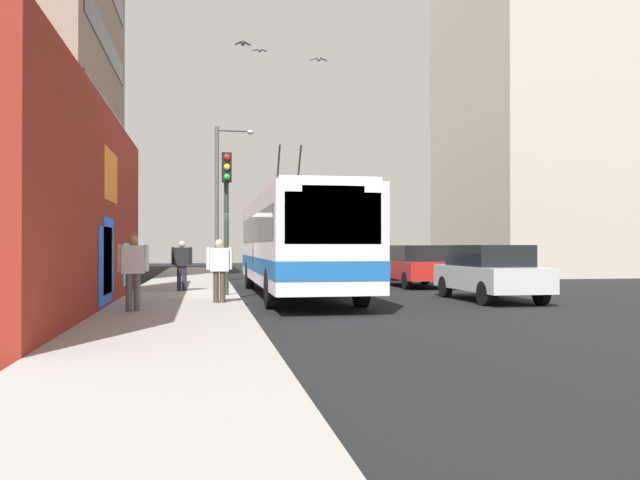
% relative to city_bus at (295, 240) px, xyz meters
% --- Properties ---
extents(ground_plane, '(80.00, 80.00, 0.00)m').
position_rel_city_bus_xyz_m(ground_plane, '(-0.14, 1.80, -1.73)').
color(ground_plane, black).
extents(sidewalk_slab, '(48.00, 3.20, 0.15)m').
position_rel_city_bus_xyz_m(sidewalk_slab, '(-0.14, 3.40, -1.66)').
color(sidewalk_slab, gray).
rests_on(sidewalk_slab, ground_plane).
extents(graffiti_wall, '(14.11, 0.32, 4.85)m').
position_rel_city_bus_xyz_m(graffiti_wall, '(-4.07, 5.15, 0.68)').
color(graffiti_wall, maroon).
rests_on(graffiti_wall, ground_plane).
extents(building_far_left, '(13.28, 7.68, 18.36)m').
position_rel_city_bus_xyz_m(building_far_left, '(10.72, 11.00, 7.45)').
color(building_far_left, gray).
rests_on(building_far_left, ground_plane).
extents(building_far_right, '(10.68, 8.13, 19.15)m').
position_rel_city_bus_xyz_m(building_far_right, '(13.27, -15.20, 7.84)').
color(building_far_right, '#B2A899').
rests_on(building_far_right, ground_plane).
extents(city_bus, '(12.03, 2.57, 4.88)m').
position_rel_city_bus_xyz_m(city_bus, '(0.00, 0.00, 0.00)').
color(city_bus, silver).
rests_on(city_bus, ground_plane).
extents(parked_car_silver, '(4.25, 1.80, 1.58)m').
position_rel_city_bus_xyz_m(parked_car_silver, '(-2.60, -5.20, -0.90)').
color(parked_car_silver, '#B7B7BC').
rests_on(parked_car_silver, ground_plane).
extents(parked_car_red, '(4.38, 1.92, 1.58)m').
position_rel_city_bus_xyz_m(parked_car_red, '(3.80, -5.20, -0.90)').
color(parked_car_red, '#B21E19').
rests_on(parked_car_red, ground_plane).
extents(parked_car_black, '(4.63, 1.89, 1.58)m').
position_rel_city_bus_xyz_m(parked_car_black, '(10.07, -5.20, -0.90)').
color(parked_car_black, black).
rests_on(parked_car_black, ground_plane).
extents(parked_car_navy, '(4.42, 1.95, 1.58)m').
position_rel_city_bus_xyz_m(parked_car_navy, '(16.31, -5.20, -0.90)').
color(parked_car_navy, navy).
rests_on(parked_car_navy, ground_plane).
extents(pedestrian_midblock, '(0.22, 0.64, 1.57)m').
position_rel_city_bus_xyz_m(pedestrian_midblock, '(0.84, 3.46, -0.67)').
color(pedestrian_midblock, '#1E1E2D').
rests_on(pedestrian_midblock, sidewalk_slab).
extents(pedestrian_at_curb, '(0.22, 0.64, 1.57)m').
position_rel_city_bus_xyz_m(pedestrian_at_curb, '(-3.58, 2.40, -0.67)').
color(pedestrian_at_curb, '#3F3326').
rests_on(pedestrian_at_curb, sidewalk_slab).
extents(pedestrian_near_wall, '(0.22, 0.66, 1.63)m').
position_rel_city_bus_xyz_m(pedestrian_near_wall, '(-5.38, 4.27, -0.63)').
color(pedestrian_near_wall, '#595960').
rests_on(pedestrian_near_wall, sidewalk_slab).
extents(traffic_light, '(0.49, 0.28, 4.08)m').
position_rel_city_bus_xyz_m(traffic_light, '(-1.20, 2.15, 1.17)').
color(traffic_light, '#2D382D').
rests_on(traffic_light, sidewalk_slab).
extents(street_lamp, '(0.44, 1.68, 6.59)m').
position_rel_city_bus_xyz_m(street_lamp, '(8.49, 2.07, 2.20)').
color(street_lamp, '#4C4C51').
rests_on(street_lamp, sidewalk_slab).
extents(flying_pigeons, '(4.46, 4.99, 2.10)m').
position_rel_city_bus_xyz_m(flying_pigeons, '(1.99, 1.24, 6.93)').
color(flying_pigeons, gray).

